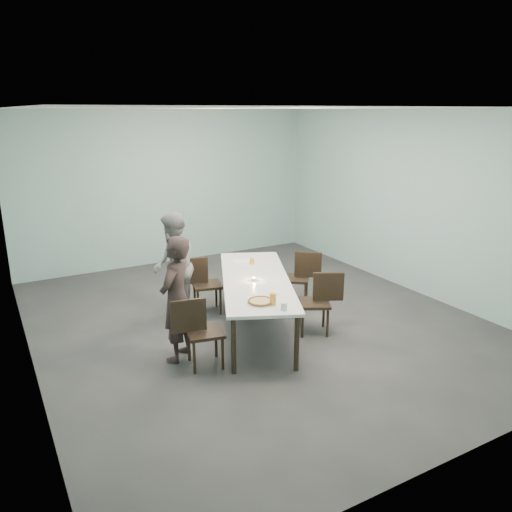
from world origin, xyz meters
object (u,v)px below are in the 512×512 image
table (256,282)px  chair_far_left (202,281)px  side_plate (273,293)px  tealight (254,279)px  chair_near_left (198,328)px  diner_near (177,299)px  pizza (261,301)px  chair_far_right (301,274)px  water_tumbler (284,306)px  chair_near_right (320,298)px  amber_tumbler (252,261)px  diner_far (174,266)px  beer_glass (273,299)px

table → chair_far_left: (-0.42, 0.93, -0.19)m
side_plate → tealight: tealight is taller
chair_near_left → diner_near: diner_near is taller
pizza → chair_far_right: bearing=41.3°
pizza → side_plate: size_ratio=1.89×
diner_near → water_tumbler: size_ratio=17.42×
diner_near → pizza: size_ratio=4.61×
pizza → chair_near_left: bearing=163.4°
table → water_tumbler: water_tumbler is taller
chair_near_right → amber_tumbler: (-0.43, 1.15, 0.29)m
pizza → side_plate: bearing=35.2°
chair_far_right → tealight: 1.27m
chair_far_left → diner_near: size_ratio=0.55×
chair_near_right → tealight: (-0.78, 0.46, 0.27)m
chair_near_right → water_tumbler: chair_near_right is taller
amber_tumbler → chair_near_left: bearing=-138.8°
chair_far_right → chair_near_right: bearing=108.8°
diner_far → chair_far_left: bearing=98.5°
chair_far_right → diner_far: diner_far is taller
tealight → table: bearing=44.8°
side_plate → amber_tumbler: size_ratio=2.25×
side_plate → water_tumbler: (-0.17, -0.53, 0.04)m
chair_far_right → side_plate: size_ratio=4.83×
beer_glass → water_tumbler: beer_glass is taller
chair_far_right → amber_tumbler: chair_far_right is taller
chair_far_left → pizza: (0.02, -1.76, 0.27)m
water_tumbler → chair_far_right: bearing=50.3°
chair_far_right → beer_glass: size_ratio=5.80×
table → pizza: 0.91m
chair_far_left → water_tumbler: chair_far_left is taller
beer_glass → water_tumbler: size_ratio=1.67×
chair_near_left → diner_far: bearing=91.0°
diner_far → tealight: 1.29m
chair_far_left → chair_far_right: size_ratio=1.00×
diner_near → diner_far: diner_far is taller
chair_near_left → tealight: size_ratio=15.54×
chair_far_right → tealight: (-1.13, -0.52, 0.27)m
chair_far_left → chair_near_left: bearing=-100.6°
chair_near_right → beer_glass: size_ratio=5.80×
diner_near → side_plate: bearing=122.4°
tealight → diner_near: bearing=-169.4°
chair_near_right → side_plate: chair_near_right is taller
beer_glass → amber_tumbler: size_ratio=1.88×
amber_tumbler → beer_glass: bearing=-110.3°
diner_far → amber_tumbler: (1.11, -0.35, 0.01)m
chair_near_right → water_tumbler: (-0.97, -0.61, 0.29)m
chair_near_left → beer_glass: 0.95m
chair_far_left → chair_near_right: (1.13, -1.46, 0.00)m
table → side_plate: 0.61m
chair_near_right → chair_far_right: bearing=-81.8°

